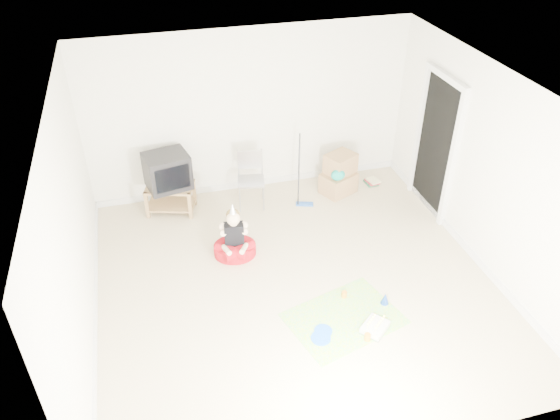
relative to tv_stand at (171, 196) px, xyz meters
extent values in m
plane|color=beige|center=(1.36, -2.09, -0.26)|extent=(5.00, 5.00, 0.00)
cube|color=black|center=(3.84, -0.89, 0.76)|extent=(0.02, 0.90, 2.05)
cube|color=olive|center=(0.00, 0.00, 0.16)|extent=(0.81, 0.63, 0.03)
cube|color=olive|center=(0.00, 0.00, -0.14)|extent=(0.81, 0.63, 0.03)
cube|color=olive|center=(-0.37, -0.09, -0.04)|extent=(0.06, 0.06, 0.44)
cube|color=olive|center=(0.25, -0.28, -0.04)|extent=(0.06, 0.06, 0.44)
cube|color=olive|center=(-0.25, 0.28, -0.04)|extent=(0.06, 0.06, 0.44)
cube|color=olive|center=(0.37, 0.09, -0.04)|extent=(0.06, 0.06, 0.44)
cube|color=black|center=(0.00, 0.00, 0.44)|extent=(0.71, 0.63, 0.53)
cube|color=#9B9BA1|center=(1.22, -0.16, 0.17)|extent=(0.47, 0.45, 0.03)
cylinder|color=#9B9BA1|center=(1.04, -0.13, 0.18)|extent=(0.02, 0.02, 0.89)
cylinder|color=#9B9BA1|center=(1.39, -0.20, 0.18)|extent=(0.02, 0.02, 0.89)
cube|color=#AC8153|center=(2.65, -0.17, -0.09)|extent=(0.63, 0.57, 0.34)
cube|color=#AC8153|center=(2.68, -0.12, 0.24)|extent=(0.57, 0.52, 0.32)
ellipsoid|color=#0C8D80|center=(2.56, -0.33, 0.17)|extent=(0.23, 0.16, 0.18)
cube|color=blue|center=(2.02, -0.38, -0.25)|extent=(0.29, 0.18, 0.03)
cylinder|color=black|center=(2.02, -0.38, 0.29)|extent=(0.14, 0.36, 1.07)
cube|color=#226742|center=(3.29, -0.06, -0.25)|extent=(0.19, 0.24, 0.03)
cube|color=#B92734|center=(3.29, -0.06, -0.22)|extent=(0.20, 0.25, 0.02)
cube|color=beige|center=(3.29, -0.06, -0.20)|extent=(0.21, 0.25, 0.03)
cylinder|color=#B11019|center=(0.72, -1.30, -0.18)|extent=(0.65, 0.65, 0.16)
cube|color=black|center=(0.72, -1.30, 0.07)|extent=(0.28, 0.18, 0.35)
sphere|color=beige|center=(0.72, -1.30, 0.34)|extent=(0.21, 0.21, 0.18)
cone|color=white|center=(0.72, -1.30, 0.50)|extent=(0.10, 0.10, 0.14)
cube|color=#F2339E|center=(1.74, -2.85, -0.26)|extent=(1.50, 1.26, 0.01)
cube|color=silver|center=(2.02, -3.12, -0.22)|extent=(0.40, 0.39, 0.08)
cube|color=#43BC6C|center=(2.02, -3.12, -0.25)|extent=(0.40, 0.39, 0.01)
cylinder|color=beige|center=(1.97, -3.22, -0.14)|extent=(0.01, 0.01, 0.07)
cylinder|color=beige|center=(2.00, -3.20, -0.14)|extent=(0.01, 0.01, 0.07)
cylinder|color=beige|center=(2.04, -3.17, -0.14)|extent=(0.01, 0.01, 0.07)
cylinder|color=beige|center=(2.07, -3.14, -0.14)|extent=(0.01, 0.01, 0.07)
cylinder|color=beige|center=(2.10, -3.11, -0.14)|extent=(0.01, 0.01, 0.07)
cylinder|color=beige|center=(2.13, -3.08, -0.14)|extent=(0.01, 0.01, 0.07)
cylinder|color=beige|center=(1.91, -3.15, -0.14)|extent=(0.01, 0.01, 0.07)
cylinder|color=beige|center=(1.94, -3.12, -0.14)|extent=(0.01, 0.01, 0.07)
cylinder|color=beige|center=(1.97, -3.09, -0.14)|extent=(0.01, 0.01, 0.07)
cylinder|color=beige|center=(2.00, -3.06, -0.14)|extent=(0.01, 0.01, 0.07)
cylinder|color=beige|center=(2.04, -3.04, -0.14)|extent=(0.01, 0.01, 0.07)
cylinder|color=blue|center=(1.43, -2.98, -0.25)|extent=(0.27, 0.27, 0.01)
cylinder|color=blue|center=(1.37, -3.08, -0.25)|extent=(0.32, 0.32, 0.01)
cylinder|color=orange|center=(1.87, -2.50, -0.22)|extent=(0.09, 0.09, 0.08)
cylinder|color=orange|center=(1.88, -3.23, -0.22)|extent=(0.08, 0.08, 0.08)
cone|color=blue|center=(2.31, -2.74, -0.18)|extent=(0.14, 0.14, 0.15)
camera|label=1|loc=(-0.22, -7.14, 4.49)|focal=35.00mm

